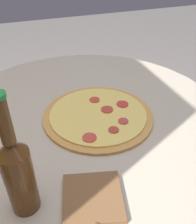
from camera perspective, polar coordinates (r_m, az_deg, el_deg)
table at (r=0.98m, az=-2.71°, el=-7.22°), size 1.01×1.01×0.76m
pizza at (r=0.85m, az=0.03°, el=-0.69°), size 0.37×0.37×0.02m
beer_bottle at (r=0.55m, az=-17.82°, el=-13.05°), size 0.06×0.06×0.30m
pizza_paddle at (r=0.60m, az=-1.00°, el=-21.39°), size 0.29×0.17×0.02m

